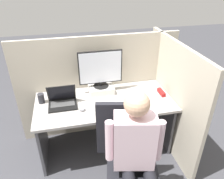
% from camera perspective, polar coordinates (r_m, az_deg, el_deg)
% --- Properties ---
extents(ground_plane, '(12.00, 12.00, 0.00)m').
position_cam_1_polar(ground_plane, '(2.73, -0.11, -19.91)').
color(ground_plane, '#3D3D42').
extents(cubicle_panel_back, '(2.07, 0.04, 1.37)m').
position_cam_1_polar(cubicle_panel_back, '(2.87, -3.48, 0.69)').
color(cubicle_panel_back, '#B7AD99').
rests_on(cubicle_panel_back, ground).
extents(cubicle_panel_right, '(0.04, 1.39, 1.37)m').
position_cam_1_polar(cubicle_panel_right, '(2.73, 15.32, -2.17)').
color(cubicle_panel_right, '#B7AD99').
rests_on(cubicle_panel_right, ground).
extents(desk, '(1.57, 0.74, 0.71)m').
position_cam_1_polar(desk, '(2.62, -1.91, -6.05)').
color(desk, '#9E9993').
rests_on(desk, ground).
extents(paper_box, '(0.30, 0.23, 0.08)m').
position_cam_1_polar(paper_box, '(2.69, -2.81, 0.14)').
color(paper_box, white).
rests_on(paper_box, desk).
extents(monitor, '(0.51, 0.18, 0.45)m').
position_cam_1_polar(monitor, '(2.56, -2.96, 5.43)').
color(monitor, black).
rests_on(monitor, paper_box).
extents(laptop, '(0.31, 0.24, 0.24)m').
position_cam_1_polar(laptop, '(2.49, -12.83, -3.00)').
color(laptop, black).
rests_on(laptop, desk).
extents(mouse, '(0.07, 0.05, 0.04)m').
position_cam_1_polar(mouse, '(2.37, -7.71, -5.16)').
color(mouse, gray).
rests_on(mouse, desk).
extents(stapler, '(0.04, 0.16, 0.05)m').
position_cam_1_polar(stapler, '(2.71, 12.76, -0.71)').
color(stapler, '#A31919').
rests_on(stapler, desk).
extents(carrot_toy, '(0.05, 0.14, 0.05)m').
position_cam_1_polar(carrot_toy, '(2.35, 1.33, -5.00)').
color(carrot_toy, orange).
rests_on(carrot_toy, desk).
extents(office_chair, '(0.55, 0.61, 1.04)m').
position_cam_1_polar(office_chair, '(2.12, 3.92, -17.29)').
color(office_chair, black).
rests_on(office_chair, ground).
extents(person, '(0.47, 0.45, 1.29)m').
position_cam_1_polar(person, '(1.87, 6.58, -15.81)').
color(person, black).
rests_on(person, ground).
extents(pen_cup, '(0.07, 0.07, 0.11)m').
position_cam_1_polar(pen_cup, '(2.59, -18.01, -2.20)').
color(pen_cup, '#28282D').
rests_on(pen_cup, desk).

